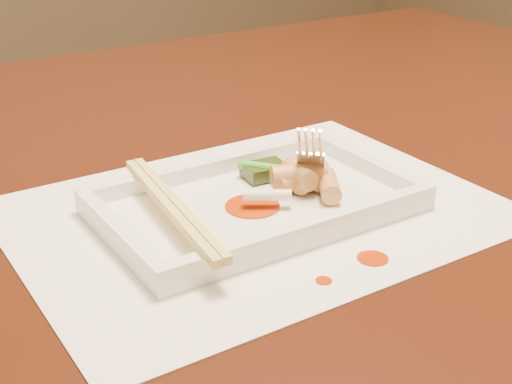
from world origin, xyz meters
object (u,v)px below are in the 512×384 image
table (242,215)px  fork (312,100)px  placemat (256,212)px  chopstick_a (168,207)px  plate_base (256,207)px

table → fork: size_ratio=10.00×
placemat → chopstick_a: bearing=180.0°
placemat → fork: (0.07, 0.02, 0.08)m
chopstick_a → fork: 0.16m
table → placemat: size_ratio=3.50×
table → chopstick_a: chopstick_a is taller
placemat → chopstick_a: size_ratio=2.04×
placemat → plate_base: (0.00, 0.00, 0.00)m
plate_base → fork: size_ratio=1.86×
table → fork: bearing=-98.7°
table → plate_base: plate_base is taller
placemat → plate_base: bearing=0.0°
placemat → table: bearing=61.8°
table → fork: (-0.02, -0.16, 0.18)m
table → placemat: bearing=-118.2°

